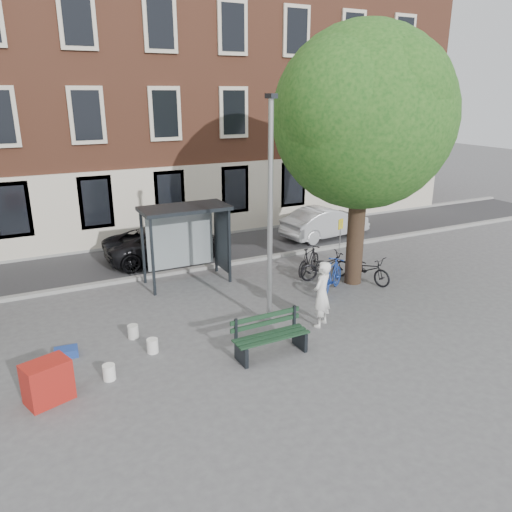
{
  "coord_description": "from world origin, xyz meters",
  "views": [
    {
      "loc": [
        -5.98,
        -11.14,
        6.16
      ],
      "look_at": [
        0.45,
        1.71,
        1.4
      ],
      "focal_mm": 35.0,
      "sensor_mm": 36.0,
      "label": 1
    }
  ],
  "objects": [
    {
      "name": "tree_right",
      "position": [
        4.01,
        1.38,
        5.62
      ],
      "size": [
        5.76,
        5.6,
        8.2
      ],
      "color": "black",
      "rests_on": "ground"
    },
    {
      "name": "lamppost",
      "position": [
        0.0,
        0.0,
        2.78
      ],
      "size": [
        0.28,
        0.35,
        6.11
      ],
      "color": "#9EA0A3",
      "rests_on": "ground"
    },
    {
      "name": "notice_sign",
      "position": [
        4.8,
        3.41,
        1.18
      ],
      "size": [
        0.28,
        0.13,
        1.69
      ],
      "rotation": [
        0.0,
        0.0,
        0.38
      ],
      "color": "#9EA0A3",
      "rests_on": "ground"
    },
    {
      "name": "red_stand",
      "position": [
        -5.83,
        -1.2,
        0.45
      ],
      "size": [
        1.05,
        0.86,
        0.9
      ],
      "primitive_type": "cube",
      "rotation": [
        0.0,
        0.0,
        0.33
      ],
      "color": "#A11C15",
      "rests_on": "ground"
    },
    {
      "name": "painter",
      "position": [
        1.2,
        -0.76,
        0.93
      ],
      "size": [
        0.81,
        0.73,
        1.86
      ],
      "primitive_type": "imported",
      "rotation": [
        0.0,
        0.0,
        3.69
      ],
      "color": "white",
      "rests_on": "ground"
    },
    {
      "name": "blue_crate",
      "position": [
        -5.29,
        0.6,
        0.1
      ],
      "size": [
        0.58,
        0.45,
        0.2
      ],
      "primitive_type": "cube",
      "rotation": [
        0.0,
        0.0,
        -0.09
      ],
      "color": "navy",
      "rests_on": "ground"
    },
    {
      "name": "bike_d",
      "position": [
        3.12,
        2.89,
        0.5
      ],
      "size": [
        1.64,
        1.29,
        0.99
      ],
      "primitive_type": "imported",
      "rotation": [
        0.0,
        0.0,
        2.14
      ],
      "color": "black",
      "rests_on": "ground"
    },
    {
      "name": "ground",
      "position": [
        0.0,
        0.0,
        0.0
      ],
      "size": [
        90.0,
        90.0,
        0.0
      ],
      "primitive_type": "plane",
      "color": "#4C4C4F",
      "rests_on": "ground"
    },
    {
      "name": "curb_far",
      "position": [
        0.0,
        9.0,
        0.06
      ],
      "size": [
        40.0,
        0.25,
        0.12
      ],
      "primitive_type": "cube",
      "color": "gray",
      "rests_on": "ground"
    },
    {
      "name": "bus_shelter",
      "position": [
        -0.61,
        4.11,
        1.92
      ],
      "size": [
        2.85,
        1.45,
        2.62
      ],
      "color": "#1E2328",
      "rests_on": "ground"
    },
    {
      "name": "bucket_c",
      "position": [
        -3.36,
        -0.17,
        0.18
      ],
      "size": [
        0.35,
        0.35,
        0.36
      ],
      "primitive_type": "cylinder",
      "rotation": [
        0.0,
        0.0,
        0.28
      ],
      "color": "white",
      "rests_on": "ground"
    },
    {
      "name": "car_silver",
      "position": [
        6.28,
        6.54,
        0.68
      ],
      "size": [
        4.26,
        1.96,
        1.35
      ],
      "primitive_type": "imported",
      "rotation": [
        0.0,
        0.0,
        1.7
      ],
      "color": "#B8BBC1",
      "rests_on": "ground"
    },
    {
      "name": "car_dark",
      "position": [
        -0.92,
        6.72,
        0.64
      ],
      "size": [
        4.63,
        2.22,
        1.27
      ],
      "primitive_type": "imported",
      "rotation": [
        0.0,
        0.0,
        1.59
      ],
      "color": "black",
      "rests_on": "ground"
    },
    {
      "name": "bucket_a",
      "position": [
        -4.56,
        -0.93,
        0.18
      ],
      "size": [
        0.34,
        0.34,
        0.36
      ],
      "primitive_type": "cylinder",
      "rotation": [
        0.0,
        0.0,
        -0.24
      ],
      "color": "white",
      "rests_on": "ground"
    },
    {
      "name": "bike_a",
      "position": [
        3.32,
        2.19,
        0.48
      ],
      "size": [
        1.89,
        0.87,
        0.96
      ],
      "primitive_type": "imported",
      "rotation": [
        0.0,
        0.0,
        1.44
      ],
      "color": "black",
      "rests_on": "ground"
    },
    {
      "name": "building_row",
      "position": [
        0.0,
        13.0,
        7.0
      ],
      "size": [
        30.0,
        8.0,
        14.0
      ],
      "primitive_type": "cube",
      "color": "brown",
      "rests_on": "ground"
    },
    {
      "name": "bucket_b",
      "position": [
        -3.61,
        0.81,
        0.18
      ],
      "size": [
        0.29,
        0.29,
        0.36
      ],
      "primitive_type": "cylinder",
      "rotation": [
        0.0,
        0.0,
        -0.03
      ],
      "color": "silver",
      "rests_on": "ground"
    },
    {
      "name": "bike_c",
      "position": [
        4.43,
        1.3,
        0.47
      ],
      "size": [
        1.11,
        1.91,
        0.95
      ],
      "primitive_type": "imported",
      "rotation": [
        0.0,
        0.0,
        0.28
      ],
      "color": "black",
      "rests_on": "ground"
    },
    {
      "name": "bike_b",
      "position": [
        2.84,
        1.1,
        0.54
      ],
      "size": [
        1.77,
        1.46,
        1.08
      ],
      "primitive_type": "imported",
      "rotation": [
        0.0,
        0.0,
        2.19
      ],
      "color": "navy",
      "rests_on": "ground"
    },
    {
      "name": "bench",
      "position": [
        -0.79,
        -1.53,
        0.45
      ],
      "size": [
        1.92,
        0.67,
        0.98
      ],
      "rotation": [
        0.0,
        0.0,
        0.02
      ],
      "color": "#1E2328",
      "rests_on": "ground"
    },
    {
      "name": "road",
      "position": [
        0.0,
        7.0,
        0.01
      ],
      "size": [
        40.0,
        4.0,
        0.01
      ],
      "primitive_type": "cube",
      "color": "#28282B",
      "rests_on": "ground"
    },
    {
      "name": "curb_near",
      "position": [
        0.0,
        5.0,
        0.06
      ],
      "size": [
        40.0,
        0.25,
        0.12
      ],
      "primitive_type": "cube",
      "color": "gray",
      "rests_on": "ground"
    }
  ]
}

